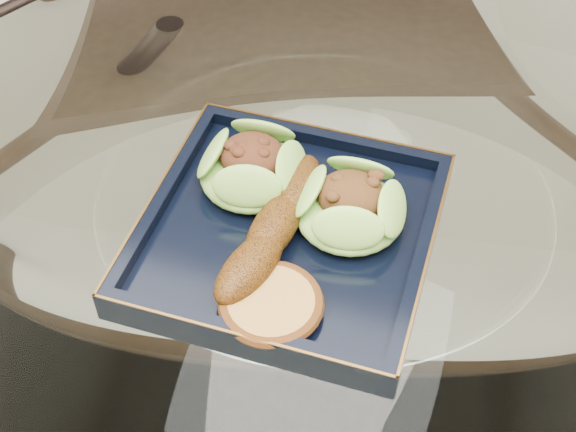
% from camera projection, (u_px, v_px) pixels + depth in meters
% --- Properties ---
extents(dining_table, '(1.13, 1.13, 0.77)m').
position_uv_depth(dining_table, '(317.00, 322.00, 0.91)').
color(dining_table, white).
rests_on(dining_table, ground).
extents(dining_chair, '(0.61, 0.61, 1.07)m').
position_uv_depth(dining_chair, '(282.00, 15.00, 1.32)').
color(dining_chair, '#301E10').
rests_on(dining_chair, ground).
extents(navy_plate, '(0.27, 0.27, 0.02)m').
position_uv_depth(navy_plate, '(288.00, 237.00, 0.77)').
color(navy_plate, black).
rests_on(navy_plate, dining_table).
extents(lettuce_wrap_left, '(0.13, 0.13, 0.04)m').
position_uv_depth(lettuce_wrap_left, '(252.00, 169.00, 0.79)').
color(lettuce_wrap_left, '#5F982C').
rests_on(lettuce_wrap_left, navy_plate).
extents(lettuce_wrap_right, '(0.13, 0.13, 0.04)m').
position_uv_depth(lettuce_wrap_right, '(350.00, 209.00, 0.75)').
color(lettuce_wrap_right, '#69A22F').
rests_on(lettuce_wrap_right, navy_plate).
extents(roasted_plantain, '(0.06, 0.19, 0.04)m').
position_uv_depth(roasted_plantain, '(274.00, 227.00, 0.74)').
color(roasted_plantain, '#5D3209').
rests_on(roasted_plantain, navy_plate).
extents(crumb_patty, '(0.10, 0.10, 0.02)m').
position_uv_depth(crumb_patty, '(271.00, 305.00, 0.69)').
color(crumb_patty, '#B88E3D').
rests_on(crumb_patty, navy_plate).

